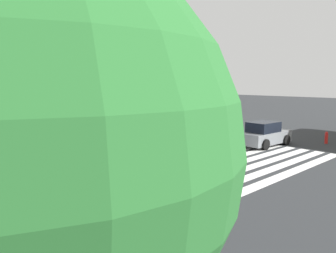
{
  "coord_description": "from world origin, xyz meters",
  "views": [
    {
      "loc": [
        -15.42,
        -16.29,
        4.41
      ],
      "look_at": [
        0.0,
        0.0,
        1.31
      ],
      "focal_mm": 35.0,
      "sensor_mm": 36.0,
      "label": 1
    }
  ],
  "objects_px": {
    "traffic_signal_mast": "(45,65)",
    "tree_corner_a": "(49,151)",
    "car_1": "(4,154)",
    "fire_hydrant": "(326,138)",
    "pedestrian": "(178,116)",
    "car_2": "(137,146)",
    "car_0": "(158,124)",
    "car_4": "(265,135)"
  },
  "relations": [
    {
      "from": "pedestrian",
      "to": "tree_corner_a",
      "type": "height_order",
      "value": "tree_corner_a"
    },
    {
      "from": "traffic_signal_mast",
      "to": "fire_hydrant",
      "type": "xyz_separation_m",
      "value": [
        14.55,
        -13.33,
        -5.07
      ]
    },
    {
      "from": "car_0",
      "to": "tree_corner_a",
      "type": "xyz_separation_m",
      "value": [
        -17.92,
        -18.87,
        3.2
      ]
    },
    {
      "from": "car_1",
      "to": "fire_hydrant",
      "type": "bearing_deg",
      "value": 151.18
    },
    {
      "from": "car_2",
      "to": "tree_corner_a",
      "type": "xyz_separation_m",
      "value": [
        -10.56,
        -12.39,
        3.19
      ]
    },
    {
      "from": "traffic_signal_mast",
      "to": "pedestrian",
      "type": "bearing_deg",
      "value": 49.98
    },
    {
      "from": "traffic_signal_mast",
      "to": "fire_hydrant",
      "type": "bearing_deg",
      "value": 2.5
    },
    {
      "from": "pedestrian",
      "to": "tree_corner_a",
      "type": "bearing_deg",
      "value": 1.63
    },
    {
      "from": "traffic_signal_mast",
      "to": "car_1",
      "type": "distance_m",
      "value": 7.61
    },
    {
      "from": "traffic_signal_mast",
      "to": "car_0",
      "type": "xyz_separation_m",
      "value": [
        9.51,
        -0.9,
        -4.84
      ]
    },
    {
      "from": "pedestrian",
      "to": "car_1",
      "type": "bearing_deg",
      "value": -25.13
    },
    {
      "from": "car_4",
      "to": "tree_corner_a",
      "type": "relative_size",
      "value": 0.78
    },
    {
      "from": "fire_hydrant",
      "to": "car_1",
      "type": "bearing_deg",
      "value": 153.73
    },
    {
      "from": "car_4",
      "to": "pedestrian",
      "type": "relative_size",
      "value": 2.61
    },
    {
      "from": "tree_corner_a",
      "to": "fire_hydrant",
      "type": "xyz_separation_m",
      "value": [
        22.96,
        6.44,
        -3.44
      ]
    },
    {
      "from": "tree_corner_a",
      "to": "traffic_signal_mast",
      "type": "bearing_deg",
      "value": 66.97
    },
    {
      "from": "traffic_signal_mast",
      "to": "tree_corner_a",
      "type": "xyz_separation_m",
      "value": [
        -8.41,
        -19.77,
        -1.63
      ]
    },
    {
      "from": "traffic_signal_mast",
      "to": "car_1",
      "type": "relative_size",
      "value": 1.6
    },
    {
      "from": "car_1",
      "to": "car_2",
      "type": "relative_size",
      "value": 0.94
    },
    {
      "from": "car_0",
      "to": "fire_hydrant",
      "type": "bearing_deg",
      "value": -156.83
    },
    {
      "from": "traffic_signal_mast",
      "to": "pedestrian",
      "type": "distance_m",
      "value": 14.92
    },
    {
      "from": "car_2",
      "to": "fire_hydrant",
      "type": "height_order",
      "value": "car_2"
    },
    {
      "from": "car_0",
      "to": "car_1",
      "type": "bearing_deg",
      "value": 104.22
    },
    {
      "from": "car_1",
      "to": "tree_corner_a",
      "type": "bearing_deg",
      "value": 72.32
    },
    {
      "from": "pedestrian",
      "to": "fire_hydrant",
      "type": "relative_size",
      "value": 1.88
    },
    {
      "from": "car_2",
      "to": "fire_hydrant",
      "type": "bearing_deg",
      "value": 67.19
    },
    {
      "from": "car_0",
      "to": "pedestrian",
      "type": "bearing_deg",
      "value": -64.11
    },
    {
      "from": "car_1",
      "to": "tree_corner_a",
      "type": "xyz_separation_m",
      "value": [
        -4.24,
        -15.68,
        3.25
      ]
    },
    {
      "from": "car_0",
      "to": "traffic_signal_mast",
      "type": "bearing_deg",
      "value": 85.66
    },
    {
      "from": "traffic_signal_mast",
      "to": "fire_hydrant",
      "type": "height_order",
      "value": "traffic_signal_mast"
    },
    {
      "from": "car_2",
      "to": "fire_hydrant",
      "type": "xyz_separation_m",
      "value": [
        12.39,
        -5.95,
        -0.25
      ]
    },
    {
      "from": "car_0",
      "to": "car_1",
      "type": "xyz_separation_m",
      "value": [
        -13.67,
        -3.19,
        -0.05
      ]
    },
    {
      "from": "pedestrian",
      "to": "fire_hydrant",
      "type": "distance_m",
      "value": 14.58
    },
    {
      "from": "car_0",
      "to": "pedestrian",
      "type": "relative_size",
      "value": 2.61
    },
    {
      "from": "traffic_signal_mast",
      "to": "car_1",
      "type": "xyz_separation_m",
      "value": [
        -4.17,
        -4.09,
        -4.88
      ]
    },
    {
      "from": "car_0",
      "to": "tree_corner_a",
      "type": "height_order",
      "value": "tree_corner_a"
    },
    {
      "from": "car_0",
      "to": "car_1",
      "type": "height_order",
      "value": "car_0"
    },
    {
      "from": "traffic_signal_mast",
      "to": "pedestrian",
      "type": "xyz_separation_m",
      "value": [
        14.14,
        1.23,
        -4.61
      ]
    },
    {
      "from": "car_1",
      "to": "car_4",
      "type": "xyz_separation_m",
      "value": [
        14.79,
        -6.63,
        0.16
      ]
    },
    {
      "from": "traffic_signal_mast",
      "to": "fire_hydrant",
      "type": "relative_size",
      "value": 8.64
    },
    {
      "from": "car_1",
      "to": "tree_corner_a",
      "type": "distance_m",
      "value": 16.57
    },
    {
      "from": "pedestrian",
      "to": "fire_hydrant",
      "type": "xyz_separation_m",
      "value": [
        0.41,
        -14.56,
        -0.47
      ]
    }
  ]
}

